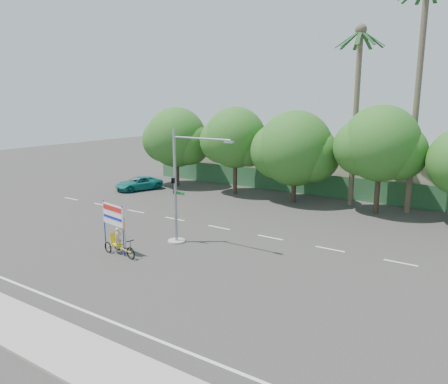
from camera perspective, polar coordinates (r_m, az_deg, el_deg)
The scene contains 14 objects.
ground at distance 23.28m, azimuth -7.80°, elevation -10.16°, with size 120.00×120.00×0.00m, color #33302D.
sidewalk_near at distance 18.88m, azimuth -23.66°, elevation -16.48°, with size 50.00×2.40×0.12m, color gray.
fence at distance 40.95m, azimuth 12.42°, elevation 0.88°, with size 38.00×0.08×2.00m, color #336B3D.
building_left at distance 49.08m, azimuth 3.48°, elevation 4.16°, with size 12.00×8.00×4.00m, color beige.
building_right at distance 43.09m, azimuth 24.64°, elevation 1.69°, with size 14.00×8.00×3.60m, color beige.
tree_far_left at distance 44.55m, azimuth -6.27°, elevation 6.87°, with size 7.14×6.00×7.96m.
tree_left at distance 40.40m, azimuth 1.43°, elevation 6.83°, with size 6.66×5.60×8.07m.
tree_center at distance 37.63m, azimuth 9.20°, elevation 5.38°, with size 7.62×6.40×7.85m.
tree_right at distance 35.25m, azimuth 19.69°, elevation 5.65°, with size 6.90×5.80×8.36m.
palm_tall at distance 36.15m, azimuth 24.14°, elevation 13.77°, with size 3.73×3.79×17.45m.
palm_short at distance 37.17m, azimuth 16.95°, elevation 11.73°, with size 3.73×3.79×14.45m.
traffic_signal at distance 26.66m, azimuth -5.88°, elevation -0.64°, with size 4.72×1.10×7.00m.
trike_billboard at distance 25.89m, azimuth -13.85°, elevation -5.25°, with size 3.01×0.99×3.00m.
pickup_truck at distance 43.48m, azimuth -11.08°, elevation 1.09°, with size 2.11×4.57×1.27m, color #10736C.
Camera 1 is at (14.41, -16.03, 8.78)m, focal length 35.00 mm.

